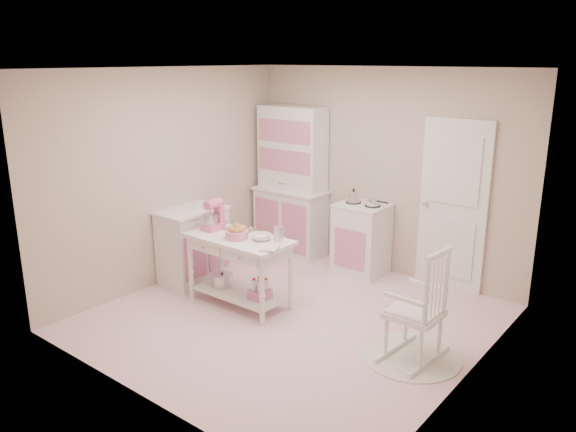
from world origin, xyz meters
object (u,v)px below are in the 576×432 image
object	(u,v)px
stand_mixer	(213,215)
work_table	(240,271)
rocking_chair	(415,303)
bread_basket	(237,235)
stove	(361,239)
base_cabinet	(193,245)
hutch	(290,182)

from	to	relation	value
stand_mixer	work_table	bearing A→B (deg)	-4.13
rocking_chair	bread_basket	distance (m)	2.07
stove	rocking_chair	distance (m)	2.16
stove	rocking_chair	size ratio (longest dim) A/B	0.84
stove	work_table	xyz separation A→B (m)	(-0.55, -1.69, -0.06)
rocking_chair	base_cabinet	bearing A→B (deg)	-175.89
base_cabinet	rocking_chair	world-z (taller)	rocking_chair
stove	stand_mixer	world-z (taller)	stand_mixer
base_cabinet	bread_basket	bearing A→B (deg)	-13.04
hutch	base_cabinet	xyz separation A→B (m)	(-0.31, -1.56, -0.58)
work_table	bread_basket	distance (m)	0.45
stove	hutch	bearing A→B (deg)	177.61
stove	rocking_chair	world-z (taller)	rocking_chair
rocking_chair	work_table	size ratio (longest dim) A/B	0.92
base_cabinet	work_table	bearing A→B (deg)	-10.43
rocking_chair	hutch	bearing A→B (deg)	154.19
hutch	work_table	size ratio (longest dim) A/B	1.73
hutch	bread_basket	bearing A→B (deg)	-69.59
hutch	bread_basket	distance (m)	1.92
work_table	rocking_chair	bearing A→B (deg)	3.82
base_cabinet	stand_mixer	world-z (taller)	stand_mixer
rocking_chair	stand_mixer	size ratio (longest dim) A/B	3.24
hutch	stand_mixer	distance (m)	1.74
stove	bread_basket	size ratio (longest dim) A/B	3.68
stove	base_cabinet	world-z (taller)	same
rocking_chair	work_table	world-z (taller)	rocking_chair
bread_basket	stand_mixer	bearing A→B (deg)	170.96
stove	base_cabinet	xyz separation A→B (m)	(-1.51, -1.51, 0.00)
stand_mixer	base_cabinet	bearing A→B (deg)	162.34
stove	stand_mixer	distance (m)	2.00
stove	stand_mixer	bearing A→B (deg)	-120.26
rocking_chair	stand_mixer	bearing A→B (deg)	-172.46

